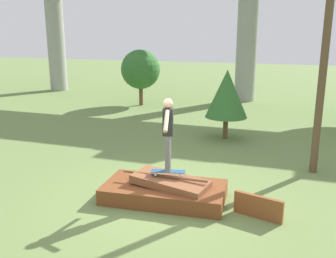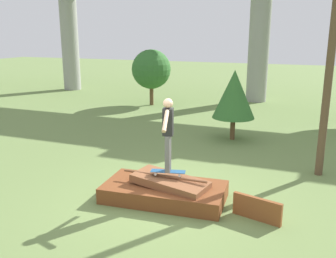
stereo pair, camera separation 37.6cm
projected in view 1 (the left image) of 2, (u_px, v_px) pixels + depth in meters
name	position (u px, v px, depth m)	size (l,w,h in m)	color
ground_plane	(164.00, 199.00, 8.53)	(80.00, 80.00, 0.00)	olive
scrap_pile	(165.00, 190.00, 8.47)	(2.82, 1.58, 0.59)	brown
scrap_plank_loose	(258.00, 207.00, 7.63)	(1.02, 0.35, 0.48)	brown
skateboard	(168.00, 172.00, 8.38)	(0.80, 0.38, 0.09)	#23517F
skater	(168.00, 130.00, 8.14)	(0.36, 1.22, 1.65)	slate
utility_pole	(325.00, 53.00, 9.42)	(1.30, 0.20, 6.11)	brown
tree_behind_right	(141.00, 69.00, 19.17)	(2.01, 2.01, 2.87)	brown
tree_mid_back	(227.00, 94.00, 13.05)	(1.48, 1.48, 2.46)	brown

